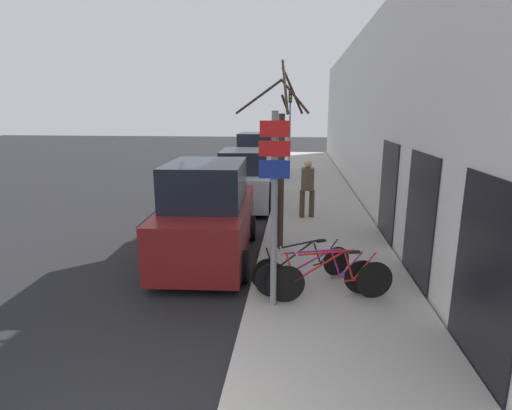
% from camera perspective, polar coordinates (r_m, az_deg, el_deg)
% --- Properties ---
extents(ground_plane, '(80.00, 80.00, 0.00)m').
position_cam_1_polar(ground_plane, '(14.57, -1.57, -0.34)').
color(ground_plane, black).
extents(sidewalk_curb, '(3.20, 32.00, 0.15)m').
position_cam_1_polar(sidewalk_curb, '(17.19, 8.27, 1.90)').
color(sidewalk_curb, '#ADA89E').
rests_on(sidewalk_curb, ground).
extents(building_facade, '(0.23, 32.00, 6.50)m').
position_cam_1_polar(building_facade, '(16.94, 14.70, 12.21)').
color(building_facade, silver).
rests_on(building_facade, ground).
extents(signpost, '(0.50, 0.13, 3.29)m').
position_cam_1_polar(signpost, '(6.54, 2.61, 0.28)').
color(signpost, gray).
rests_on(signpost, sidewalk_curb).
extents(bicycle_0, '(2.24, 0.60, 0.93)m').
position_cam_1_polar(bicycle_0, '(7.28, 10.60, -10.34)').
color(bicycle_0, black).
rests_on(bicycle_0, sidewalk_curb).
extents(bicycle_1, '(2.25, 0.56, 0.89)m').
position_cam_1_polar(bicycle_1, '(7.43, 8.78, -9.91)').
color(bicycle_1, black).
rests_on(bicycle_1, sidewalk_curb).
extents(bicycle_2, '(1.91, 1.14, 0.84)m').
position_cam_1_polar(bicycle_2, '(7.93, 6.71, -8.43)').
color(bicycle_2, black).
rests_on(bicycle_2, sidewalk_curb).
extents(parked_car_0, '(2.26, 4.53, 2.31)m').
position_cam_1_polar(parked_car_0, '(9.42, -6.89, -1.51)').
color(parked_car_0, maroon).
rests_on(parked_car_0, ground).
extents(parked_car_1, '(2.25, 4.57, 2.06)m').
position_cam_1_polar(parked_car_1, '(14.78, -1.64, 3.59)').
color(parked_car_1, '#B2B7BC').
rests_on(parked_car_1, ground).
extents(parked_car_2, '(2.13, 4.18, 2.36)m').
position_cam_1_polar(parked_car_2, '(20.32, 0.14, 6.64)').
color(parked_car_2, silver).
rests_on(parked_car_2, ground).
extents(pedestrian_near, '(0.47, 0.40, 1.80)m').
position_cam_1_polar(pedestrian_near, '(12.55, 7.36, 2.89)').
color(pedestrian_near, '#4C3D2D').
rests_on(pedestrian_near, sidewalk_curb).
extents(street_tree, '(1.81, 1.70, 4.39)m').
position_cam_1_polar(street_tree, '(9.43, 3.60, 5.98)').
color(street_tree, '#3D2D23').
rests_on(street_tree, sidewalk_curb).
extents(traffic_light, '(0.20, 0.30, 4.50)m').
position_cam_1_polar(traffic_light, '(23.25, 4.88, 12.29)').
color(traffic_light, gray).
rests_on(traffic_light, sidewalk_curb).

